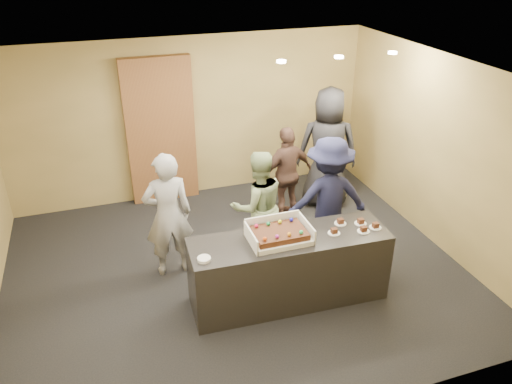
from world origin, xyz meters
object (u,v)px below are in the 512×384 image
Objects in this scene: person_sage_man at (258,206)px; person_dark_suit at (327,148)px; sheet_cake at (279,233)px; serving_counter at (289,269)px; storage_cabinet at (161,132)px; cake_box at (278,235)px; person_brown_extra at (287,174)px; person_navy_man at (328,198)px; plate_stack at (204,259)px; person_server_grey at (168,215)px.

person_dark_suit is (1.57, 1.12, 0.20)m from person_sage_man.
person_sage_man reaches higher than sheet_cake.
storage_cabinet reaches higher than serving_counter.
storage_cabinet is 1.22× the size of person_dark_suit.
person_brown_extra is at bearing 65.23° from cake_box.
person_navy_man reaches higher than cake_box.
person_sage_man reaches higher than serving_counter.
sheet_cake is 0.38× the size of person_sage_man.
plate_stack is at bearing -91.29° from storage_cabinet.
serving_counter is 0.52m from cake_box.
storage_cabinet reaches higher than person_brown_extra.
person_dark_suit is at bearing -106.52° from person_navy_man.
person_server_grey is 0.98× the size of person_navy_man.
serving_counter is 1.17m from plate_stack.
cake_box is 2.08m from person_brown_extra.
sheet_cake is at bearing 74.04° from person_dark_suit.
serving_counter is 1.20× the size of person_dark_suit.
person_navy_man is (1.87, -2.39, -0.34)m from storage_cabinet.
sheet_cake is (0.85, -3.18, -0.22)m from storage_cabinet.
serving_counter is 1.57× the size of person_brown_extra.
sheet_cake is (-0.00, -0.03, 0.05)m from cake_box.
storage_cabinet is at bearing 88.71° from plate_stack.
person_server_grey is at bearing 10.44° from person_brown_extra.
person_navy_man reaches higher than person_brown_extra.
person_navy_man is at bearing 86.51° from person_dark_suit.
sheet_cake is at bearing -74.95° from storage_cabinet.
person_server_grey reaches higher than sheet_cake.
person_sage_man is 0.91× the size of person_navy_man.
storage_cabinet is 1.38× the size of person_navy_man.
serving_counter is 2.07m from person_brown_extra.
storage_cabinet is at bearing -43.24° from person_navy_man.
plate_stack is 0.09× the size of person_server_grey.
person_dark_suit reaches higher than person_navy_man.
person_sage_man is (1.22, -0.03, -0.07)m from person_server_grey.
serving_counter is at bearing 6.61° from plate_stack.
person_navy_man is 1.15× the size of person_brown_extra.
person_dark_suit is (1.52, 2.15, 0.55)m from serving_counter.
person_server_grey is 3.00m from person_dark_suit.
plate_stack is at bearing 63.01° from person_dark_suit.
person_dark_suit is at bearing -22.30° from storage_cabinet.
storage_cabinet reaches higher than person_server_grey.
person_navy_man reaches higher than person_sage_man.
storage_cabinet reaches higher than person_navy_man.
serving_counter is 1.25m from person_navy_man.
sheet_cake is 0.94m from plate_stack.
person_sage_man is 1.18m from person_brown_extra.
plate_stack is 0.09× the size of person_sage_man.
person_sage_man reaches higher than cake_box.
sheet_cake is 4.07× the size of plate_stack.
cake_box is at bearing 52.39° from person_brown_extra.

